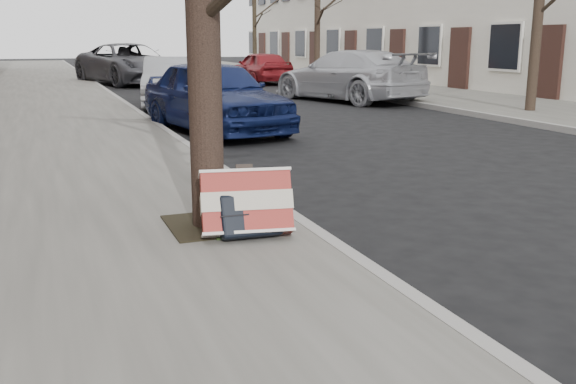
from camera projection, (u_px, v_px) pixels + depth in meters
name	position (u px, v px, depth m)	size (l,w,h in m)	color
ground	(490.00, 252.00, 5.30)	(120.00, 120.00, 0.00)	black
near_sidewalk	(25.00, 101.00, 17.58)	(5.00, 70.00, 0.12)	gray
far_sidewalk	(391.00, 90.00, 21.64)	(4.00, 70.00, 0.12)	slate
dirt_patch	(217.00, 224.00, 5.66)	(0.85, 0.85, 0.01)	black
suitcase_red	(246.00, 203.00, 5.26)	(0.73, 0.20, 0.53)	maroon
suitcase_navy	(250.00, 215.00, 5.23)	(0.51, 0.16, 0.36)	black
car_near_front	(215.00, 96.00, 12.00)	(1.62, 4.02, 1.37)	#101A47
car_near_mid	(172.00, 82.00, 16.44)	(1.35, 3.88, 1.28)	#999CA1
car_near_back	(129.00, 64.00, 24.82)	(2.61, 5.65, 1.57)	#3B3B40
car_far_front	(348.00, 76.00, 18.09)	(2.01, 4.94, 1.43)	#ACAEB4
car_far_back	(261.00, 67.00, 25.42)	(1.50, 3.73, 1.27)	maroon
tree_far_b	(317.00, 18.00, 25.29)	(0.24, 0.24, 4.82)	black
tree_far_c	(254.00, 25.00, 32.45)	(0.21, 0.21, 4.63)	black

